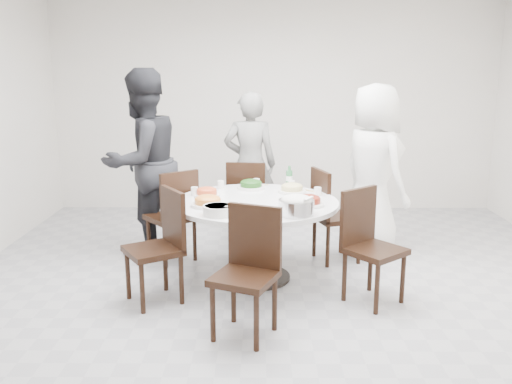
{
  "coord_description": "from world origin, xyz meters",
  "views": [
    {
      "loc": [
        -0.21,
        -4.43,
        1.92
      ],
      "look_at": [
        -0.24,
        0.4,
        0.82
      ],
      "focal_mm": 38.0,
      "sensor_mm": 36.0,
      "label": 1
    }
  ],
  "objects_px": {
    "chair_s": "(244,275)",
    "chair_se": "(375,248)",
    "chair_nw": "(171,215)",
    "chair_n": "(248,202)",
    "diner_right": "(373,169)",
    "rice_bowl": "(296,207)",
    "dining_table": "(256,240)",
    "soup_bowl": "(218,210)",
    "diner_left": "(143,163)",
    "chair_ne": "(337,215)",
    "beverage_bottle": "(289,177)",
    "chair_sw": "(153,248)",
    "diner_middle": "(250,164)"
  },
  "relations": [
    {
      "from": "chair_nw",
      "to": "diner_left",
      "type": "bearing_deg",
      "value": -79.79
    },
    {
      "from": "chair_nw",
      "to": "diner_right",
      "type": "relative_size",
      "value": 0.53
    },
    {
      "from": "chair_s",
      "to": "diner_left",
      "type": "relative_size",
      "value": 0.49
    },
    {
      "from": "chair_n",
      "to": "beverage_bottle",
      "type": "xyz_separation_m",
      "value": [
        0.43,
        -0.52,
        0.39
      ]
    },
    {
      "from": "chair_ne",
      "to": "beverage_bottle",
      "type": "distance_m",
      "value": 0.62
    },
    {
      "from": "chair_ne",
      "to": "chair_se",
      "type": "relative_size",
      "value": 1.0
    },
    {
      "from": "chair_s",
      "to": "chair_se",
      "type": "relative_size",
      "value": 1.0
    },
    {
      "from": "chair_n",
      "to": "chair_sw",
      "type": "xyz_separation_m",
      "value": [
        -0.75,
        -1.59,
        0.0
      ]
    },
    {
      "from": "chair_nw",
      "to": "diner_left",
      "type": "distance_m",
      "value": 0.65
    },
    {
      "from": "chair_s",
      "to": "soup_bowl",
      "type": "distance_m",
      "value": 0.74
    },
    {
      "from": "chair_sw",
      "to": "soup_bowl",
      "type": "xyz_separation_m",
      "value": [
        0.54,
        0.03,
        0.31
      ]
    },
    {
      "from": "chair_n",
      "to": "chair_se",
      "type": "distance_m",
      "value": 1.92
    },
    {
      "from": "chair_sw",
      "to": "rice_bowl",
      "type": "relative_size",
      "value": 3.24
    },
    {
      "from": "chair_n",
      "to": "chair_se",
      "type": "height_order",
      "value": "same"
    },
    {
      "from": "dining_table",
      "to": "chair_se",
      "type": "relative_size",
      "value": 1.58
    },
    {
      "from": "chair_nw",
      "to": "diner_middle",
      "type": "distance_m",
      "value": 1.27
    },
    {
      "from": "diner_right",
      "to": "dining_table",
      "type": "bearing_deg",
      "value": 95.28
    },
    {
      "from": "chair_sw",
      "to": "diner_left",
      "type": "relative_size",
      "value": 0.49
    },
    {
      "from": "chair_n",
      "to": "rice_bowl",
      "type": "xyz_separation_m",
      "value": [
        0.43,
        -1.55,
        0.34
      ]
    },
    {
      "from": "chair_se",
      "to": "diner_left",
      "type": "relative_size",
      "value": 0.49
    },
    {
      "from": "chair_s",
      "to": "chair_ne",
      "type": "bearing_deg",
      "value": 84.42
    },
    {
      "from": "chair_se",
      "to": "chair_sw",
      "type": "bearing_deg",
      "value": 140.23
    },
    {
      "from": "chair_nw",
      "to": "chair_se",
      "type": "height_order",
      "value": "same"
    },
    {
      "from": "chair_ne",
      "to": "chair_nw",
      "type": "height_order",
      "value": "same"
    },
    {
      "from": "chair_ne",
      "to": "diner_left",
      "type": "distance_m",
      "value": 2.08
    },
    {
      "from": "chair_nw",
      "to": "chair_n",
      "type": "bearing_deg",
      "value": 177.06
    },
    {
      "from": "diner_right",
      "to": "chair_ne",
      "type": "bearing_deg",
      "value": 98.04
    },
    {
      "from": "chair_s",
      "to": "diner_right",
      "type": "relative_size",
      "value": 0.53
    },
    {
      "from": "chair_n",
      "to": "dining_table",
      "type": "bearing_deg",
      "value": 100.74
    },
    {
      "from": "dining_table",
      "to": "chair_ne",
      "type": "bearing_deg",
      "value": 32.0
    },
    {
      "from": "rice_bowl",
      "to": "soup_bowl",
      "type": "distance_m",
      "value": 0.64
    },
    {
      "from": "chair_n",
      "to": "beverage_bottle",
      "type": "distance_m",
      "value": 0.77
    },
    {
      "from": "soup_bowl",
      "to": "chair_ne",
      "type": "bearing_deg",
      "value": 41.7
    },
    {
      "from": "diner_right",
      "to": "beverage_bottle",
      "type": "relative_size",
      "value": 7.97
    },
    {
      "from": "chair_sw",
      "to": "chair_ne",
      "type": "bearing_deg",
      "value": 89.32
    },
    {
      "from": "diner_middle",
      "to": "diner_left",
      "type": "bearing_deg",
      "value": 31.19
    },
    {
      "from": "diner_left",
      "to": "chair_sw",
      "type": "bearing_deg",
      "value": 53.2
    },
    {
      "from": "chair_sw",
      "to": "dining_table",
      "type": "bearing_deg",
      "value": 89.04
    },
    {
      "from": "chair_nw",
      "to": "diner_right",
      "type": "distance_m",
      "value": 2.16
    },
    {
      "from": "chair_sw",
      "to": "chair_se",
      "type": "height_order",
      "value": "same"
    },
    {
      "from": "chair_ne",
      "to": "chair_se",
      "type": "height_order",
      "value": "same"
    },
    {
      "from": "chair_se",
      "to": "soup_bowl",
      "type": "distance_m",
      "value": 1.33
    },
    {
      "from": "dining_table",
      "to": "rice_bowl",
      "type": "xyz_separation_m",
      "value": [
        0.33,
        -0.48,
        0.44
      ]
    },
    {
      "from": "chair_nw",
      "to": "diner_middle",
      "type": "xyz_separation_m",
      "value": [
        0.79,
        0.92,
        0.36
      ]
    },
    {
      "from": "chair_nw",
      "to": "beverage_bottle",
      "type": "distance_m",
      "value": 1.26
    },
    {
      "from": "diner_left",
      "to": "rice_bowl",
      "type": "height_order",
      "value": "diner_left"
    },
    {
      "from": "dining_table",
      "to": "diner_right",
      "type": "distance_m",
      "value": 1.56
    },
    {
      "from": "rice_bowl",
      "to": "beverage_bottle",
      "type": "distance_m",
      "value": 1.04
    },
    {
      "from": "dining_table",
      "to": "rice_bowl",
      "type": "height_order",
      "value": "rice_bowl"
    },
    {
      "from": "diner_right",
      "to": "rice_bowl",
      "type": "bearing_deg",
      "value": 117.18
    }
  ]
}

